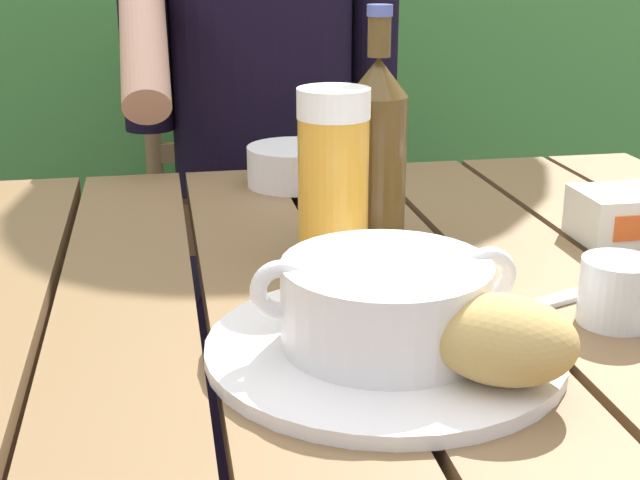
{
  "coord_description": "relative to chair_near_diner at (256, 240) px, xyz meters",
  "views": [
    {
      "loc": [
        -0.1,
        -0.83,
        1.07
      ],
      "look_at": [
        0.04,
        -0.09,
        0.81
      ],
      "focal_mm": 49.76,
      "sensor_mm": 36.0,
      "label": 1
    }
  ],
  "objects": [
    {
      "name": "bread_roll",
      "position": [
        0.06,
        -1.17,
        0.31
      ],
      "size": [
        0.14,
        0.13,
        0.07
      ],
      "color": "tan",
      "rests_on": "serving_plate"
    },
    {
      "name": "person_eating",
      "position": [
        -0.0,
        -0.2,
        0.24
      ],
      "size": [
        0.48,
        0.47,
        1.22
      ],
      "color": "black",
      "rests_on": "ground_plane"
    },
    {
      "name": "serving_plate",
      "position": [
        -0.01,
        -1.09,
        0.27
      ],
      "size": [
        0.3,
        0.3,
        0.01
      ],
      "color": "white",
      "rests_on": "dining_table"
    },
    {
      "name": "soup_bowl",
      "position": [
        -0.01,
        -1.09,
        0.31
      ],
      "size": [
        0.22,
        0.17,
        0.08
      ],
      "color": "white",
      "rests_on": "serving_plate"
    },
    {
      "name": "beer_bottle",
      "position": [
        0.05,
        -0.82,
        0.37
      ],
      "size": [
        0.07,
        0.07,
        0.26
      ],
      "color": "#523B19",
      "rests_on": "dining_table"
    },
    {
      "name": "water_glass_small",
      "position": [
        0.21,
        -1.06,
        0.29
      ],
      "size": [
        0.07,
        0.07,
        0.06
      ],
      "color": "silver",
      "rests_on": "dining_table"
    },
    {
      "name": "diner_bowl",
      "position": [
        0.0,
        -0.54,
        0.29
      ],
      "size": [
        0.13,
        0.13,
        0.06
      ],
      "color": "white",
      "rests_on": "dining_table"
    },
    {
      "name": "dining_table",
      "position": [
        -0.08,
        -0.9,
        0.17
      ],
      "size": [
        1.28,
        0.92,
        0.74
      ],
      "color": "brown",
      "rests_on": "ground_plane"
    },
    {
      "name": "beer_glass",
      "position": [
        -0.01,
        -0.88,
        0.36
      ],
      "size": [
        0.07,
        0.07,
        0.19
      ],
      "color": "gold",
      "rests_on": "dining_table"
    },
    {
      "name": "chair_near_diner",
      "position": [
        0.0,
        0.0,
        0.0
      ],
      "size": [
        0.43,
        0.46,
        0.98
      ],
      "color": "brown",
      "rests_on": "ground_plane"
    },
    {
      "name": "table_knife",
      "position": [
        0.14,
        -1.02,
        0.27
      ],
      "size": [
        0.14,
        0.07,
        0.01
      ],
      "color": "silver",
      "rests_on": "dining_table"
    },
    {
      "name": "butter_tub",
      "position": [
        0.34,
        -0.85,
        0.29
      ],
      "size": [
        0.12,
        0.09,
        0.06
      ],
      "color": "white",
      "rests_on": "dining_table"
    }
  ]
}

